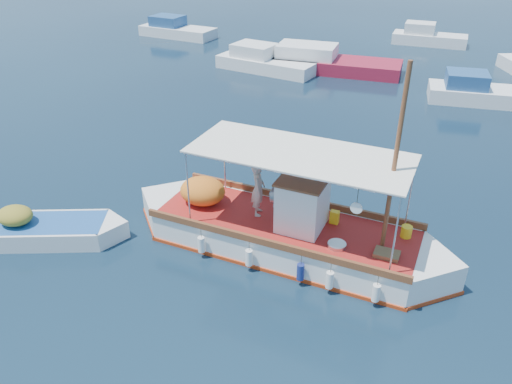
# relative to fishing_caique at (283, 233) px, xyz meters

# --- Properties ---
(ground) EXTENTS (160.00, 160.00, 0.00)m
(ground) POSITION_rel_fishing_caique_xyz_m (0.25, 0.03, -0.56)
(ground) COLOR black
(ground) RESTS_ON ground
(fishing_caique) EXTENTS (10.44, 3.86, 6.42)m
(fishing_caique) POSITION_rel_fishing_caique_xyz_m (0.00, 0.00, 0.00)
(fishing_caique) COLOR white
(fishing_caique) RESTS_ON ground
(dinghy) EXTENTS (5.29, 2.77, 1.36)m
(dinghy) POSITION_rel_fishing_caique_xyz_m (-7.53, -1.80, -0.28)
(dinghy) COLOR white
(dinghy) RESTS_ON ground
(bg_boat_nw) EXTENTS (6.95, 3.96, 1.80)m
(bg_boat_nw) POSITION_rel_fishing_caique_xyz_m (-6.00, 18.79, -0.07)
(bg_boat_nw) COLOR silver
(bg_boat_nw) RESTS_ON ground
(bg_boat_n) EXTENTS (9.39, 3.04, 1.80)m
(bg_boat_n) POSITION_rel_fishing_caique_xyz_m (-2.34, 19.83, -0.07)
(bg_boat_n) COLOR maroon
(bg_boat_n) RESTS_ON ground
(bg_boat_ne) EXTENTS (5.40, 2.41, 1.80)m
(bg_boat_ne) POSITION_rel_fishing_caique_xyz_m (6.77, 16.22, -0.07)
(bg_boat_ne) COLOR silver
(bg_boat_ne) RESTS_ON ground
(bg_boat_far_w) EXTENTS (6.61, 3.36, 1.80)m
(bg_boat_far_w) POSITION_rel_fishing_caique_xyz_m (-15.73, 26.13, -0.07)
(bg_boat_far_w) COLOR silver
(bg_boat_far_w) RESTS_ON ground
(bg_boat_far_n) EXTENTS (5.62, 2.38, 1.80)m
(bg_boat_far_n) POSITION_rel_fishing_caique_xyz_m (4.13, 29.33, -0.07)
(bg_boat_far_n) COLOR silver
(bg_boat_far_n) RESTS_ON ground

